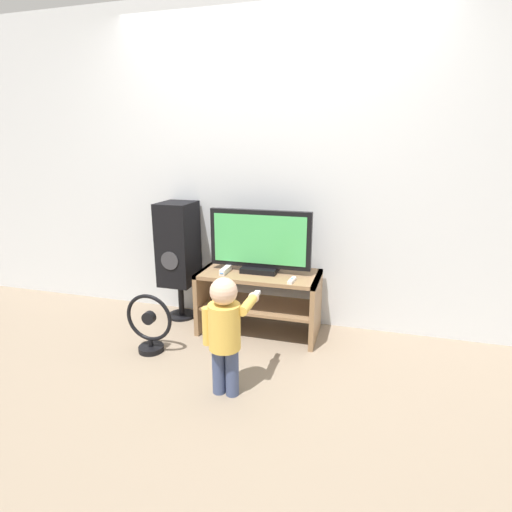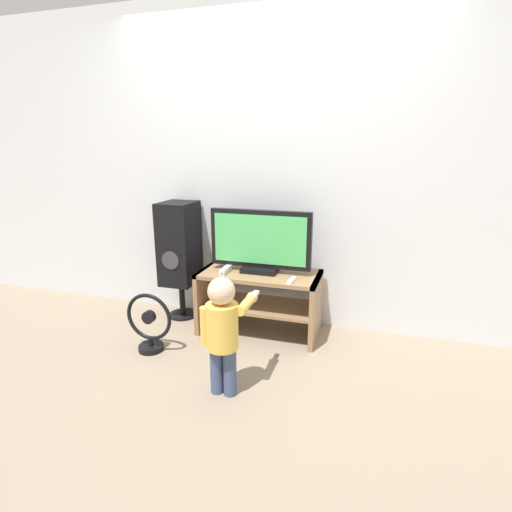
# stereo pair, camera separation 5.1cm
# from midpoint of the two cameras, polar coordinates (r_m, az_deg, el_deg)

# --- Properties ---
(ground_plane) EXTENTS (16.00, 16.00, 0.00)m
(ground_plane) POSITION_cam_midpoint_polar(r_m,az_deg,el_deg) (3.15, -0.28, -12.44)
(ground_plane) COLOR gray
(wall_back) EXTENTS (10.00, 0.06, 2.60)m
(wall_back) POSITION_cam_midpoint_polar(r_m,az_deg,el_deg) (3.32, 2.55, 12.40)
(wall_back) COLOR silver
(wall_back) RESTS_ON ground_plane
(tv_stand) EXTENTS (0.95, 0.46, 0.51)m
(tv_stand) POSITION_cam_midpoint_polar(r_m,az_deg,el_deg) (3.22, 0.94, -5.37)
(tv_stand) COLOR #93704C
(tv_stand) RESTS_ON ground_plane
(television) EXTENTS (0.81, 0.20, 0.49)m
(television) POSITION_cam_midpoint_polar(r_m,az_deg,el_deg) (3.12, 1.08, 2.00)
(television) COLOR black
(television) RESTS_ON tv_stand
(game_console) EXTENTS (0.04, 0.18, 0.04)m
(game_console) POSITION_cam_midpoint_polar(r_m,az_deg,el_deg) (3.16, -3.89, -2.00)
(game_console) COLOR white
(game_console) RESTS_ON tv_stand
(remote_primary) EXTENTS (0.05, 0.13, 0.03)m
(remote_primary) POSITION_cam_midpoint_polar(r_m,az_deg,el_deg) (2.95, 5.61, -3.51)
(remote_primary) COLOR white
(remote_primary) RESTS_ON tv_stand
(child) EXTENTS (0.29, 0.44, 0.75)m
(child) POSITION_cam_midpoint_polar(r_m,az_deg,el_deg) (2.40, -4.09, -10.03)
(child) COLOR #3F4C72
(child) RESTS_ON ground_plane
(speaker_tower) EXTENTS (0.28, 0.34, 1.02)m
(speaker_tower) POSITION_cam_midpoint_polar(r_m,az_deg,el_deg) (3.48, -10.48, 1.49)
(speaker_tower) COLOR black
(speaker_tower) RESTS_ON ground_plane
(floor_fan) EXTENTS (0.36, 0.19, 0.45)m
(floor_fan) POSITION_cam_midpoint_polar(r_m,az_deg,el_deg) (3.07, -14.52, -9.51)
(floor_fan) COLOR black
(floor_fan) RESTS_ON ground_plane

